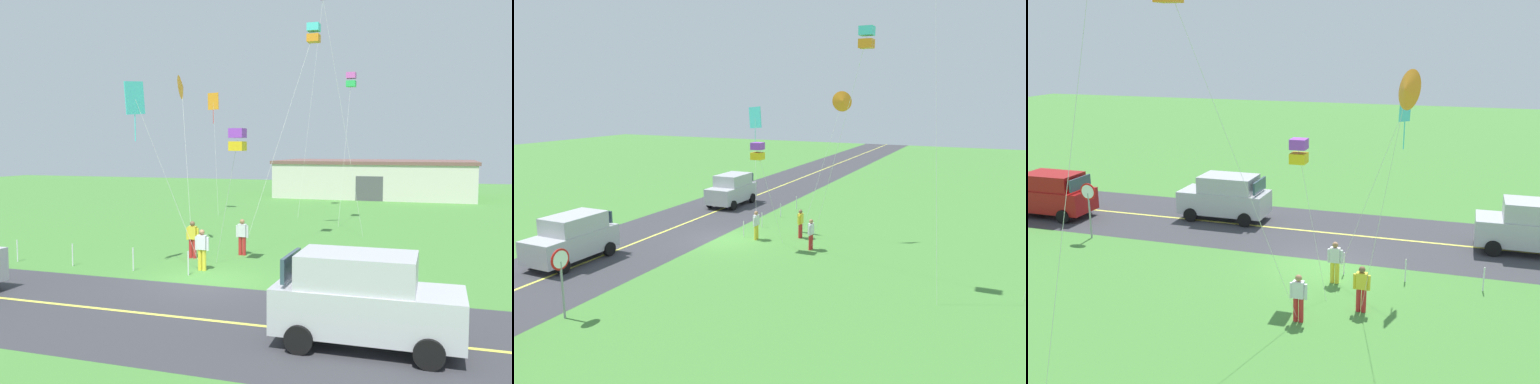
{
  "view_description": "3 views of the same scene",
  "coord_description": "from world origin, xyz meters",
  "views": [
    {
      "loc": [
        7.71,
        -17.56,
        4.73
      ],
      "look_at": [
        0.94,
        2.79,
        2.99
      ],
      "focal_mm": 38.57,
      "sensor_mm": 36.0,
      "label": 1
    },
    {
      "loc": [
        22.35,
        13.4,
        7.66
      ],
      "look_at": [
        -0.92,
        2.38,
        2.72
      ],
      "focal_mm": 34.42,
      "sensor_mm": 36.0,
      "label": 2
    },
    {
      "loc": [
        -5.15,
        21.57,
        8.82
      ],
      "look_at": [
        1.62,
        -0.02,
        2.9
      ],
      "focal_mm": 41.43,
      "sensor_mm": 36.0,
      "label": 3
    }
  ],
  "objects": [
    {
      "name": "fence_post_1",
      "position": [
        -6.1,
        0.7,
        0.45
      ],
      "size": [
        0.05,
        0.05,
        0.9
      ],
      "primitive_type": "cylinder",
      "color": "silver",
      "rests_on": "ground"
    },
    {
      "name": "fence_post_3",
      "position": [
        -1.02,
        0.7,
        0.45
      ],
      "size": [
        0.05,
        0.05,
        0.9
      ],
      "primitive_type": "cylinder",
      "color": "silver",
      "rests_on": "ground"
    },
    {
      "name": "kite_pink_drift",
      "position": [
        0.35,
        2.3,
        5.03
      ],
      "size": [
        1.55,
        1.13,
        5.47
      ],
      "color": "silver",
      "rests_on": "ground"
    },
    {
      "name": "ground_plane",
      "position": [
        0.0,
        0.0,
        -0.05
      ],
      "size": [
        120.0,
        120.0,
        0.1
      ],
      "primitive_type": "cube",
      "color": "#478438"
    },
    {
      "name": "fence_post_2",
      "position": [
        -3.34,
        0.7,
        0.45
      ],
      "size": [
        0.05,
        0.05,
        0.9
      ],
      "primitive_type": "cylinder",
      "color": "silver",
      "rests_on": "ground"
    },
    {
      "name": "fence_post_0",
      "position": [
        -8.83,
        0.7,
        0.45
      ],
      "size": [
        0.05,
        0.05,
        0.9
      ],
      "primitive_type": "cylinder",
      "color": "silver",
      "rests_on": "ground"
    },
    {
      "name": "kite_purple_back",
      "position": [
        -7.83,
        19.37,
        7.92
      ],
      "size": [
        1.34,
        1.39,
        8.67
      ],
      "color": "silver",
      "rests_on": "ground"
    },
    {
      "name": "asphalt_road",
      "position": [
        0.0,
        -4.0,
        0.0
      ],
      "size": [
        120.0,
        7.0,
        0.0
      ],
      "primitive_type": "cube",
      "color": "#38383D",
      "rests_on": "ground"
    },
    {
      "name": "road_centre_stripe",
      "position": [
        0.0,
        -4.0,
        0.01
      ],
      "size": [
        120.0,
        0.16,
        0.0
      ],
      "primitive_type": "cube",
      "color": "#E5E04C",
      "rests_on": "asphalt_road"
    },
    {
      "name": "person_adult_companion",
      "position": [
        -2.21,
        3.64,
        0.86
      ],
      "size": [
        0.58,
        0.22,
        1.6
      ],
      "rotation": [
        0.0,
        0.0,
        4.23
      ],
      "color": "red",
      "rests_on": "ground"
    },
    {
      "name": "kite_orange_near",
      "position": [
        2.53,
        16.34,
        8.83
      ],
      "size": [
        0.68,
        2.02,
        9.28
      ],
      "color": "silver",
      "rests_on": "ground"
    },
    {
      "name": "kite_red_low",
      "position": [
        2.0,
        8.09,
        10.04
      ],
      "size": [
        2.72,
        3.45,
        10.51
      ],
      "color": "silver",
      "rests_on": "ground"
    },
    {
      "name": "warehouse_distant",
      "position": [
        1.91,
        36.64,
        1.75
      ],
      "size": [
        18.36,
        10.2,
        3.5
      ],
      "color": "beige",
      "rests_on": "ground"
    },
    {
      "name": "person_adult_near",
      "position": [
        -0.42,
        4.94,
        0.86
      ],
      "size": [
        0.58,
        0.22,
        1.6
      ],
      "rotation": [
        0.0,
        0.0,
        4.82
      ],
      "color": "red",
      "rests_on": "ground"
    },
    {
      "name": "kite_yellow_high",
      "position": [
        -2.98,
        0.46,
        6.44
      ],
      "size": [
        2.33,
        1.62,
        7.2
      ],
      "color": "silver",
      "rests_on": "ground"
    },
    {
      "name": "kite_blue_mid",
      "position": [
        -3.53,
        5.46,
        7.47
      ],
      "size": [
        1.79,
        2.37,
        8.05
      ],
      "color": "silver",
      "rests_on": "ground"
    },
    {
      "name": "car_suv_foreground",
      "position": [
        6.11,
        -4.66,
        1.15
      ],
      "size": [
        4.4,
        2.12,
        2.24
      ],
      "color": "#B7B7BC",
      "rests_on": "ground"
    },
    {
      "name": "person_child_watcher",
      "position": [
        -0.85,
        1.58,
        0.86
      ],
      "size": [
        0.58,
        0.22,
        1.6
      ],
      "rotation": [
        0.0,
        0.0,
        1.07
      ],
      "color": "yellow",
      "rests_on": "ground"
    }
  ]
}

